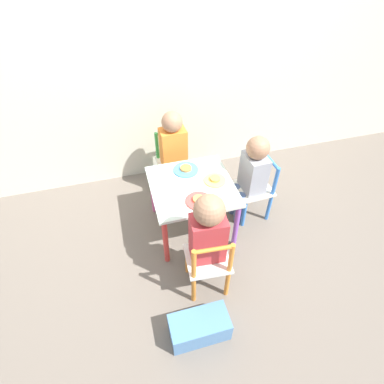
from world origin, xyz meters
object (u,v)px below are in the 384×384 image
at_px(child_front, 207,234).
at_px(plate_right, 215,180).
at_px(child_right, 251,172).
at_px(plate_front, 199,201).
at_px(chair_blue, 255,189).
at_px(plate_back, 186,169).
at_px(kids_table, 192,192).
at_px(child_back, 174,148).
at_px(storage_bin, 199,327).
at_px(chair_green, 173,163).
at_px(chair_orange, 208,263).

bearing_deg(child_front, plate_right, -109.52).
xyz_separation_m(child_right, plate_front, (-0.45, -0.19, 0.01)).
bearing_deg(child_front, chair_blue, -134.57).
relative_size(chair_blue, plate_back, 2.88).
distance_m(kids_table, child_front, 0.46).
xyz_separation_m(kids_table, child_right, (0.45, 0.02, 0.06)).
bearing_deg(child_back, chair_blue, -41.54).
relative_size(plate_right, storage_bin, 0.45).
relative_size(child_right, plate_right, 4.73).
height_order(child_front, child_back, child_front).
xyz_separation_m(child_front, plate_front, (0.03, 0.29, -0.02)).
bearing_deg(child_back, plate_right, -70.25).
bearing_deg(plate_back, chair_blue, -15.40).
bearing_deg(plate_front, chair_blue, 20.36).
distance_m(child_right, storage_bin, 1.09).
relative_size(chair_blue, child_back, 0.69).
bearing_deg(plate_back, child_front, -93.18).
distance_m(kids_table, storage_bin, 0.86).
bearing_deg(plate_right, child_right, 4.32).
bearing_deg(child_right, plate_back, -110.45).
xyz_separation_m(child_right, child_back, (-0.47, 0.43, 0.01)).
xyz_separation_m(child_right, plate_back, (-0.45, 0.14, 0.01)).
bearing_deg(child_right, child_front, -48.43).
relative_size(chair_green, plate_right, 3.38).
xyz_separation_m(plate_back, storage_bin, (-0.18, -0.96, -0.37)).
relative_size(kids_table, storage_bin, 1.68).
height_order(kids_table, chair_green, chair_green).
bearing_deg(storage_bin, plate_back, 79.64).
height_order(chair_blue, plate_back, chair_blue).
height_order(chair_blue, chair_green, same).
relative_size(child_front, plate_front, 4.48).
distance_m(chair_orange, child_front, 0.22).
distance_m(plate_back, storage_bin, 1.04).
bearing_deg(chair_blue, chair_orange, -48.54).
distance_m(child_front, plate_front, 0.29).
height_order(chair_green, plate_back, chair_green).
bearing_deg(kids_table, child_right, 2.74).
bearing_deg(chair_orange, child_right, -128.24).
height_order(chair_orange, storage_bin, chair_orange).
height_order(child_right, plate_back, child_right).
bearing_deg(child_front, kids_table, -90.00).
height_order(plate_back, storage_bin, plate_back).
bearing_deg(plate_right, child_front, -113.86).
distance_m(kids_table, chair_blue, 0.53).
bearing_deg(chair_blue, kids_table, -90.00).
bearing_deg(kids_table, chair_green, 93.00).
relative_size(child_front, child_right, 1.05).
distance_m(child_right, plate_back, 0.47).
relative_size(kids_table, plate_right, 3.68).
bearing_deg(storage_bin, plate_front, 74.41).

